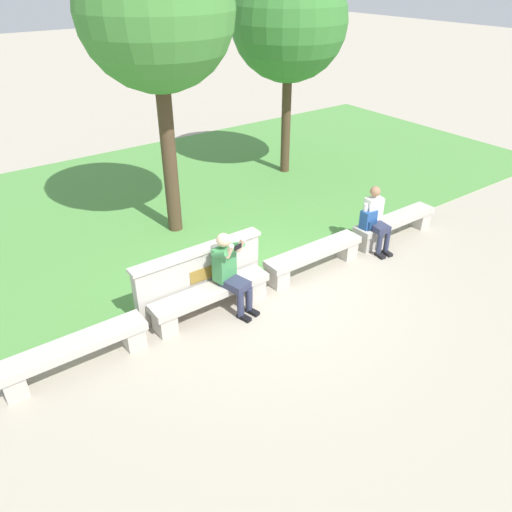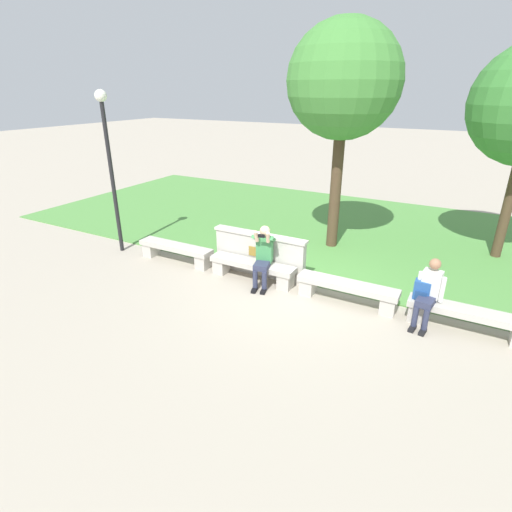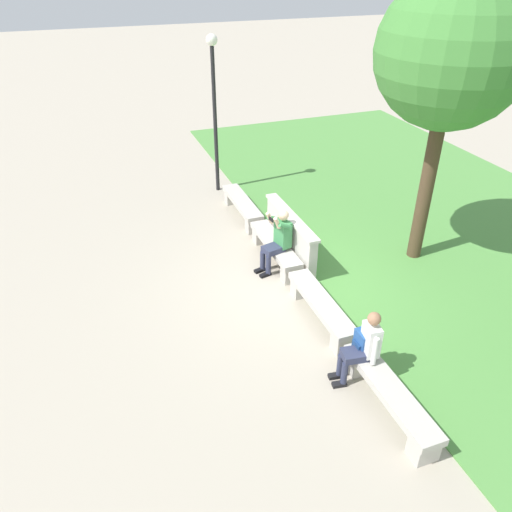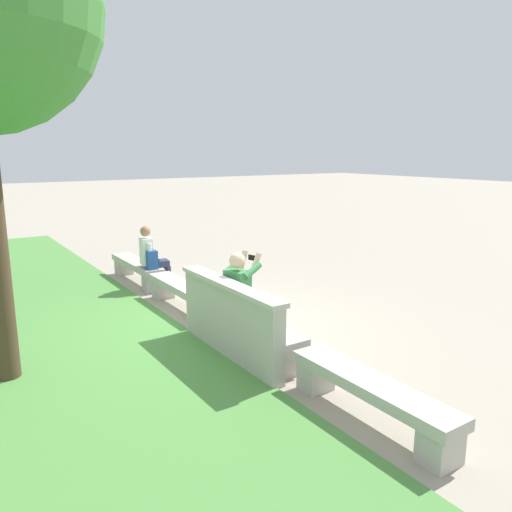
{
  "view_description": "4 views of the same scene",
  "coord_description": "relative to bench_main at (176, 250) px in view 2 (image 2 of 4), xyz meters",
  "views": [
    {
      "loc": [
        -4.3,
        -5.64,
        4.88
      ],
      "look_at": [
        -0.52,
        -0.43,
        1.05
      ],
      "focal_mm": 35.0,
      "sensor_mm": 36.0,
      "label": 1
    },
    {
      "loc": [
        2.89,
        -7.09,
        4.01
      ],
      "look_at": [
        -0.65,
        -0.62,
        0.9
      ],
      "focal_mm": 28.0,
      "sensor_mm": 36.0,
      "label": 2
    },
    {
      "loc": [
        7.28,
        -3.49,
        5.71
      ],
      "look_at": [
        -0.27,
        -0.73,
        0.73
      ],
      "focal_mm": 35.0,
      "sensor_mm": 36.0,
      "label": 3
    },
    {
      "loc": [
        -6.44,
        3.46,
        2.66
      ],
      "look_at": [
        -0.13,
        -0.7,
        1.07
      ],
      "focal_mm": 35.0,
      "sensor_mm": 36.0,
      "label": 4
    }
  ],
  "objects": [
    {
      "name": "grass_strip",
      "position": [
        3.26,
        4.38,
        -0.29
      ],
      "size": [
        20.53,
        8.0,
        0.03
      ],
      "primitive_type": "cube",
      "color": "#518E42",
      "rests_on": "ground"
    },
    {
      "name": "backpack",
      "position": [
        5.71,
        0.0,
        0.32
      ],
      "size": [
        0.28,
        0.24,
        0.43
      ],
      "color": "#234C8C",
      "rests_on": "bench_far"
    },
    {
      "name": "bench_mid",
      "position": [
        4.34,
        0.0,
        0.0
      ],
      "size": [
        2.01,
        0.4,
        0.45
      ],
      "color": "#B7B2A8",
      "rests_on": "ground"
    },
    {
      "name": "person_distant",
      "position": [
        5.83,
        -0.07,
        0.37
      ],
      "size": [
        0.48,
        0.71,
        1.26
      ],
      "color": "black",
      "rests_on": "ground"
    },
    {
      "name": "person_photographer",
      "position": [
        2.49,
        -0.07,
        0.43
      ],
      "size": [
        0.53,
        0.78,
        1.32
      ],
      "color": "black",
      "rests_on": "ground"
    },
    {
      "name": "bench_near",
      "position": [
        2.17,
        0.0,
        0.0
      ],
      "size": [
        2.01,
        0.4,
        0.45
      ],
      "color": "#B7B2A8",
      "rests_on": "ground"
    },
    {
      "name": "bench_far",
      "position": [
        6.51,
        0.0,
        0.0
      ],
      "size": [
        2.01,
        0.4,
        0.45
      ],
      "color": "#B7B2A8",
      "rests_on": "ground"
    },
    {
      "name": "lamp_post",
      "position": [
        -1.76,
        -0.11,
        2.3
      ],
      "size": [
        0.28,
        0.28,
        3.99
      ],
      "color": "black",
      "rests_on": "ground"
    },
    {
      "name": "bench_main",
      "position": [
        0.0,
        0.0,
        0.0
      ],
      "size": [
        2.01,
        0.4,
        0.45
      ],
      "color": "#B7B2A8",
      "rests_on": "ground"
    },
    {
      "name": "tree_behind_wall",
      "position": [
        3.05,
        2.88,
        3.84
      ],
      "size": [
        2.73,
        2.73,
        5.54
      ],
      "color": "#4C3826",
      "rests_on": "ground"
    },
    {
      "name": "backrest_wall_with_plaque",
      "position": [
        2.17,
        0.34,
        0.21
      ],
      "size": [
        2.27,
        0.24,
        1.01
      ],
      "color": "#B7B2A8",
      "rests_on": "ground"
    },
    {
      "name": "ground_plane",
      "position": [
        3.26,
        0.0,
        -0.3
      ],
      "size": [
        80.0,
        80.0,
        0.0
      ],
      "primitive_type": "plane",
      "color": "#A89E8C"
    }
  ]
}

